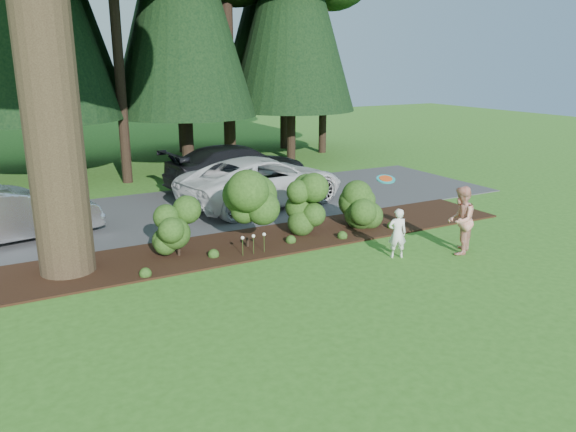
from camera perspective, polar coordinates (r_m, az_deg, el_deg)
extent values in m
plane|color=#33641C|center=(12.47, 2.51, -7.06)|extent=(80.00, 80.00, 0.00)
cube|color=black|center=(15.15, -3.85, -2.81)|extent=(16.00, 2.50, 0.05)
cube|color=#38383A|center=(18.95, -9.28, 0.75)|extent=(22.00, 6.00, 0.03)
sphere|color=#1D3B12|center=(14.24, -11.13, -1.61)|extent=(1.08, 1.08, 1.08)
cylinder|color=black|center=(14.40, -11.02, -3.55)|extent=(0.08, 0.08, 0.30)
sphere|color=#1D3B12|center=(14.59, -4.21, 0.19)|extent=(1.35, 1.35, 1.35)
cylinder|color=black|center=(14.82, -4.15, -2.74)|extent=(0.08, 0.08, 0.30)
sphere|color=#1D3B12|center=(15.67, 1.33, 0.89)|extent=(1.26, 1.26, 1.26)
cylinder|color=black|center=(15.86, 1.32, -1.47)|extent=(0.08, 0.08, 0.30)
sphere|color=#1D3B12|center=(16.49, 7.11, 1.12)|extent=(1.17, 1.17, 1.17)
cylinder|color=black|center=(16.64, 7.04, -0.76)|extent=(0.08, 0.08, 0.30)
cylinder|color=#1D3B12|center=(14.11, -4.62, -3.27)|extent=(0.01, 0.01, 0.50)
sphere|color=white|center=(14.03, -4.64, -2.22)|extent=(0.09, 0.09, 0.09)
cylinder|color=#1D3B12|center=(14.23, -3.52, -3.08)|extent=(0.01, 0.01, 0.50)
sphere|color=white|center=(14.15, -3.54, -2.05)|extent=(0.09, 0.09, 0.09)
cylinder|color=#1D3B12|center=(14.35, -2.43, -2.90)|extent=(0.01, 0.01, 0.50)
sphere|color=white|center=(14.27, -2.45, -1.88)|extent=(0.09, 0.09, 0.09)
cylinder|color=black|center=(24.91, -25.00, 15.22)|extent=(0.50, 0.50, 10.50)
cylinder|color=black|center=(23.86, -17.09, 13.90)|extent=(0.50, 0.50, 8.75)
cylinder|color=black|center=(25.62, -10.96, 17.10)|extent=(0.50, 0.50, 11.20)
cylinder|color=black|center=(27.61, -5.39, 15.36)|extent=(0.50, 0.50, 9.45)
cylinder|color=black|center=(27.39, 0.90, 16.88)|extent=(0.50, 0.50, 10.85)
cylinder|color=black|center=(30.38, 3.23, 15.74)|extent=(0.50, 0.50, 9.80)
cylinder|color=black|center=(28.05, -22.34, 15.38)|extent=(0.50, 0.50, 10.50)
cylinder|color=black|center=(30.37, -10.94, 17.48)|extent=(0.50, 0.50, 11.90)
cylinder|color=black|center=(31.82, -1.63, 16.06)|extent=(0.50, 0.50, 10.15)
imported|color=#AEADB2|center=(16.89, -26.03, 0.13)|extent=(4.62, 2.27, 1.46)
imported|color=silver|center=(19.04, -2.56, 3.59)|extent=(6.29, 3.80, 1.63)
imported|color=black|center=(21.56, -5.04, 5.00)|extent=(5.98, 3.01, 1.67)
imported|color=white|center=(14.23, 11.05, -1.73)|extent=(0.55, 0.46, 1.27)
imported|color=red|center=(14.87, 17.12, -0.42)|extent=(1.08, 1.03, 1.75)
cylinder|color=teal|center=(13.79, 9.90, 3.71)|extent=(0.47, 0.45, 0.18)
cylinder|color=#D64212|center=(13.79, 9.90, 3.77)|extent=(0.33, 0.31, 0.12)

